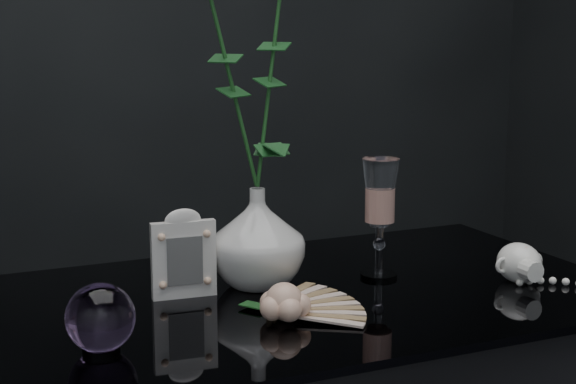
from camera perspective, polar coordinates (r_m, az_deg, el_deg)
name	(u,v)px	position (r m, az deg, el deg)	size (l,w,h in m)	color
vase	(258,238)	(1.37, -1.98, -2.97)	(0.15, 0.15, 0.15)	silver
wine_glass	(380,218)	(1.42, 5.95, -1.71)	(0.06, 0.06, 0.19)	white
picture_frame	(184,253)	(1.32, -6.77, -3.95)	(0.10, 0.08, 0.14)	white
paperweight	(100,318)	(1.13, -12.04, -7.95)	(0.09, 0.09, 0.09)	#966CAF
paper_fan	(272,310)	(1.23, -1.04, -7.61)	(0.26, 0.20, 0.03)	beige
loose_rose	(284,302)	(1.22, -0.26, -7.12)	(0.12, 0.16, 0.05)	beige
pearl_jar	(519,261)	(1.45, 14.73, -4.35)	(0.22, 0.23, 0.07)	white
roses	(253,50)	(1.33, -2.31, 9.17)	(0.21, 0.11, 0.44)	beige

